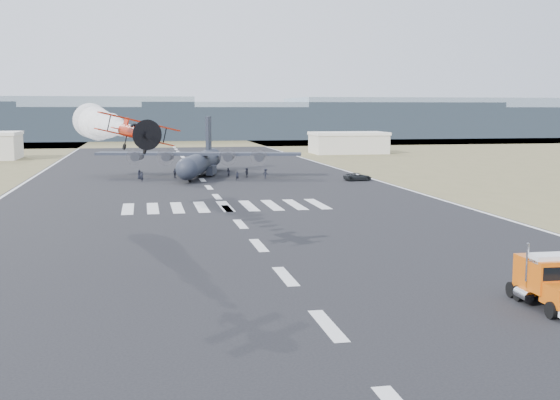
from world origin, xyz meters
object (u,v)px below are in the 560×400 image
object	(u,v)px
aerobatic_biplane	(135,132)
transport_aircraft	(200,161)
semi_truck	(548,281)
crew_a	(237,176)
crew_d	(175,173)
crew_h	(192,176)
support_vehicle	(358,177)
crew_b	(228,173)
crew_f	(247,173)
hangar_right	(348,143)
crew_e	(139,174)
crew_c	(266,174)
crew_g	(142,177)

from	to	relation	value
aerobatic_biplane	transport_aircraft	size ratio (longest dim) A/B	0.17
semi_truck	crew_a	bearing A→B (deg)	97.82
crew_d	crew_h	distance (m)	5.73
transport_aircraft	support_vehicle	distance (m)	29.44
crew_a	crew_h	size ratio (longest dim) A/B	1.00
support_vehicle	crew_d	world-z (taller)	crew_d
semi_truck	crew_a	distance (m)	81.32
semi_truck	crew_b	xyz separation A→B (m)	(-9.34, 86.61, -0.80)
semi_truck	crew_f	size ratio (longest dim) A/B	4.38
crew_a	crew_h	bearing A→B (deg)	152.64
semi_truck	aerobatic_biplane	xyz separation A→B (m)	(-24.88, 15.98, 8.85)
aerobatic_biplane	support_vehicle	size ratio (longest dim) A/B	1.29
crew_b	support_vehicle	bearing A→B (deg)	29.78
aerobatic_biplane	crew_b	size ratio (longest dim) A/B	3.74
crew_h	crew_f	bearing A→B (deg)	-52.29
hangar_right	crew_h	size ratio (longest dim) A/B	12.88
crew_a	crew_d	xyz separation A→B (m)	(-10.33, 6.44, 0.05)
crew_e	crew_h	bearing A→B (deg)	-64.07
crew_c	crew_e	bearing A→B (deg)	35.75
support_vehicle	crew_g	distance (m)	36.71
crew_g	support_vehicle	bearing A→B (deg)	32.68
crew_c	crew_d	world-z (taller)	crew_c
transport_aircraft	support_vehicle	world-z (taller)	transport_aircraft
transport_aircraft	hangar_right	bearing A→B (deg)	65.84
semi_truck	aerobatic_biplane	size ratio (longest dim) A/B	1.19
semi_truck	crew_f	distance (m)	86.24
support_vehicle	crew_f	world-z (taller)	crew_f
crew_a	crew_b	bearing A→B (deg)	81.51
support_vehicle	crew_c	size ratio (longest dim) A/B	2.78
crew_g	crew_c	bearing A→B (deg)	45.36
aerobatic_biplane	transport_aircraft	bearing A→B (deg)	71.72
transport_aircraft	crew_f	bearing A→B (deg)	-17.04
support_vehicle	crew_g	size ratio (longest dim) A/B	2.69
crew_b	crew_g	world-z (taller)	crew_g
crew_a	transport_aircraft	bearing A→B (deg)	101.86
semi_truck	crew_f	world-z (taller)	semi_truck
hangar_right	transport_aircraft	bearing A→B (deg)	-128.14
support_vehicle	hangar_right	bearing A→B (deg)	-18.50
crew_b	crew_c	world-z (taller)	crew_c
crew_a	crew_g	distance (m)	16.15
semi_truck	crew_c	bearing A→B (deg)	93.98
aerobatic_biplane	support_vehicle	world-z (taller)	aerobatic_biplane
semi_truck	support_vehicle	distance (m)	77.58
transport_aircraft	crew_c	size ratio (longest dim) A/B	21.35
semi_truck	transport_aircraft	bearing A→B (deg)	100.60
semi_truck	crew_e	world-z (taller)	semi_truck
support_vehicle	crew_h	bearing A→B (deg)	75.61
support_vehicle	crew_h	size ratio (longest dim) A/B	3.02
support_vehicle	crew_g	xyz separation A→B (m)	(-36.39, 4.83, 0.23)
crew_c	crew_f	size ratio (longest dim) A/B	1.02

